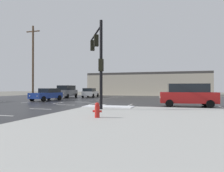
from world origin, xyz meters
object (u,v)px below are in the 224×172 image
(utility_pole_far, at_px, (33,61))
(fire_hydrant, at_px, (97,110))
(suv_grey, at_px, (67,91))
(suv_red, at_px, (188,94))
(traffic_signal_mast, at_px, (98,53))
(sedan_white, at_px, (90,92))
(sedan_blue, at_px, (47,94))

(utility_pole_far, bearing_deg, fire_hydrant, -44.61)
(fire_hydrant, bearing_deg, suv_grey, 122.41)
(suv_red, height_order, utility_pole_far, utility_pole_far)
(traffic_signal_mast, xyz_separation_m, fire_hydrant, (1.86, -5.14, -3.86))
(sedan_white, bearing_deg, suv_grey, 121.96)
(suv_grey, relative_size, utility_pole_far, 0.46)
(traffic_signal_mast, bearing_deg, suv_red, -88.07)
(fire_hydrant, relative_size, suv_grey, 0.16)
(sedan_blue, distance_m, suv_grey, 7.87)
(traffic_signal_mast, bearing_deg, suv_grey, 5.45)
(suv_grey, bearing_deg, fire_hydrant, 29.21)
(fire_hydrant, bearing_deg, sedan_white, 113.29)
(sedan_blue, bearing_deg, fire_hydrant, 48.45)
(traffic_signal_mast, height_order, suv_red, traffic_signal_mast)
(suv_red, distance_m, utility_pole_far, 22.14)
(traffic_signal_mast, distance_m, sedan_blue, 13.33)
(fire_hydrant, relative_size, sedan_white, 0.17)
(fire_hydrant, relative_size, suv_red, 0.16)
(sedan_white, bearing_deg, suv_red, -138.90)
(suv_grey, height_order, utility_pole_far, utility_pole_far)
(fire_hydrant, xyz_separation_m, utility_pole_far, (-15.79, 15.58, 5.02))
(traffic_signal_mast, relative_size, suv_red, 1.31)
(utility_pole_far, bearing_deg, suv_grey, 65.18)
(suv_grey, bearing_deg, sedan_white, 124.91)
(sedan_white, relative_size, utility_pole_far, 0.44)
(sedan_white, bearing_deg, fire_hydrant, -162.86)
(traffic_signal_mast, height_order, sedan_blue, traffic_signal_mast)
(suv_red, xyz_separation_m, utility_pole_far, (-20.81, 6.09, 4.46))
(fire_hydrant, relative_size, sedan_blue, 0.17)
(sedan_blue, bearing_deg, traffic_signal_mast, 57.59)
(sedan_blue, relative_size, suv_grey, 0.95)
(traffic_signal_mast, distance_m, utility_pole_far, 17.45)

